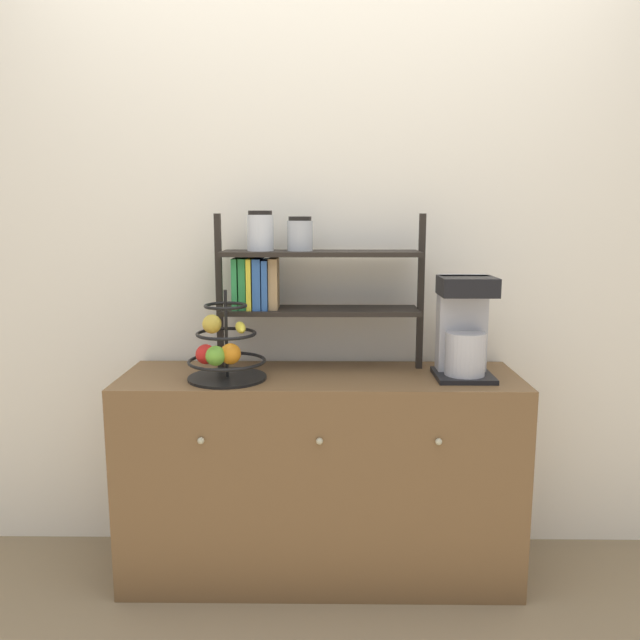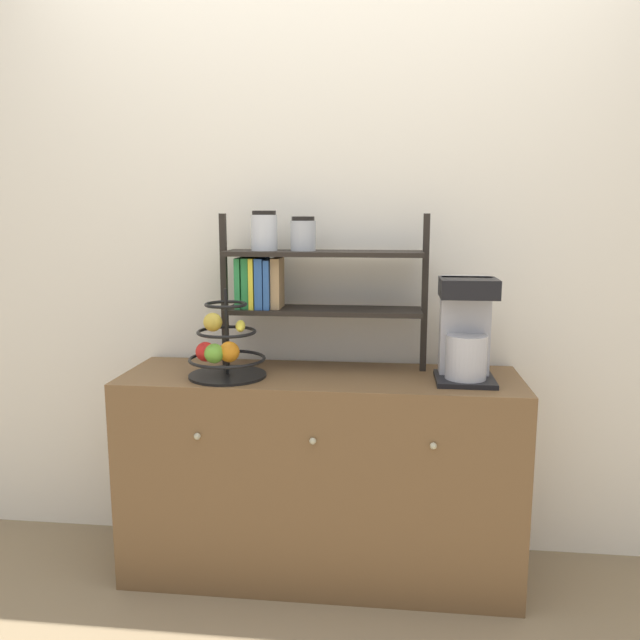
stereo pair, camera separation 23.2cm
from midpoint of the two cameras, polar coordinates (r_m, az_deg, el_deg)
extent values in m
plane|color=#847051|center=(2.49, -2.97, -24.58)|extent=(12.00, 12.00, 0.00)
cube|color=silver|center=(2.56, -2.53, 7.38)|extent=(7.00, 0.05, 2.60)
cube|color=brown|center=(2.49, -2.72, -14.01)|extent=(1.50, 0.45, 0.80)
sphere|color=#B2AD8C|center=(2.26, -13.81, -10.72)|extent=(0.02, 0.02, 0.02)
sphere|color=#B2AD8C|center=(2.20, -3.13, -11.06)|extent=(0.02, 0.02, 0.02)
sphere|color=#B2AD8C|center=(2.21, 7.82, -11.02)|extent=(0.02, 0.02, 0.02)
cube|color=black|center=(2.35, 10.22, -5.06)|extent=(0.21, 0.21, 0.02)
cube|color=#B7B7BC|center=(2.37, 10.12, -0.27)|extent=(0.18, 0.09, 0.36)
cylinder|color=#B7B7BC|center=(2.31, 10.37, -3.06)|extent=(0.15, 0.15, 0.16)
cube|color=black|center=(2.28, 10.52, 3.04)|extent=(0.20, 0.17, 0.07)
cylinder|color=black|center=(2.35, -11.30, -5.23)|extent=(0.29, 0.29, 0.01)
cylinder|color=black|center=(2.31, -11.43, -1.26)|extent=(0.01, 0.01, 0.32)
torus|color=black|center=(2.33, -11.35, -3.74)|extent=(0.29, 0.29, 0.01)
torus|color=black|center=(2.31, -11.43, -1.26)|extent=(0.22, 0.22, 0.01)
torus|color=black|center=(2.29, -11.52, 1.26)|extent=(0.16, 0.16, 0.01)
sphere|color=red|center=(2.30, -13.29, -3.10)|extent=(0.07, 0.07, 0.07)
sphere|color=#6BAD33|center=(2.26, -12.45, -3.25)|extent=(0.07, 0.07, 0.07)
sphere|color=orange|center=(2.27, -11.10, -3.09)|extent=(0.08, 0.08, 0.08)
ellipsoid|color=yellow|center=(2.30, -10.16, -0.70)|extent=(0.07, 0.15, 0.04)
sphere|color=gold|center=(2.32, -12.70, -0.38)|extent=(0.07, 0.07, 0.07)
cube|color=black|center=(2.47, -11.87, 2.50)|extent=(0.02, 0.02, 0.60)
cube|color=black|center=(2.42, 6.51, 2.51)|extent=(0.02, 0.02, 0.60)
cube|color=black|center=(2.43, -2.75, 0.84)|extent=(0.76, 0.20, 0.02)
cube|color=black|center=(2.40, -2.80, 6.11)|extent=(0.76, 0.20, 0.02)
cube|color=#2D8C47|center=(2.45, -10.35, 3.30)|extent=(0.02, 0.14, 0.20)
cube|color=#2D8C47|center=(2.45, -9.70, 3.31)|extent=(0.03, 0.13, 0.20)
cube|color=yellow|center=(2.44, -9.07, 3.31)|extent=(0.02, 0.16, 0.20)
cube|color=#2D599E|center=(2.44, -8.39, 3.32)|extent=(0.03, 0.16, 0.20)
cube|color=#2D599E|center=(2.43, -7.69, 3.26)|extent=(0.02, 0.16, 0.19)
cube|color=tan|center=(2.43, -6.98, 3.33)|extent=(0.03, 0.12, 0.20)
cylinder|color=silver|center=(2.42, -8.24, 7.88)|extent=(0.10, 0.10, 0.14)
cylinder|color=black|center=(2.42, -8.28, 9.68)|extent=(0.09, 0.09, 0.02)
cylinder|color=#ADB2B7|center=(2.41, -4.63, 7.67)|extent=(0.10, 0.10, 0.11)
cylinder|color=black|center=(2.40, -4.65, 9.23)|extent=(0.09, 0.09, 0.02)
camera|label=1|loc=(0.12, -92.86, -0.48)|focal=35.00mm
camera|label=2|loc=(0.12, 87.14, 0.48)|focal=35.00mm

